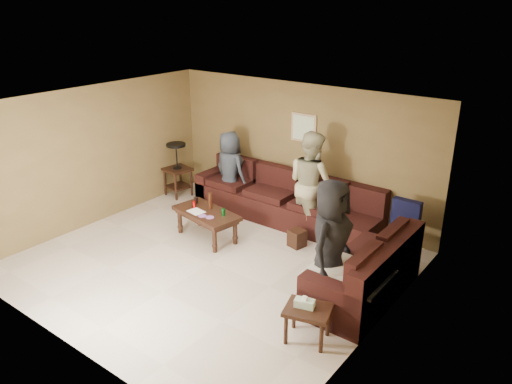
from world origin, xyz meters
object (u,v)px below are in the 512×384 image
sectional_sofa (306,225)px  person_left (230,170)px  coffee_table (206,215)px  person_middle (311,183)px  end_table_left (177,169)px  side_table_right (307,312)px  waste_bin (297,238)px  person_right (330,243)px

sectional_sofa → person_left: (-2.02, 0.42, 0.44)m
coffee_table → person_middle: (1.27, 1.30, 0.49)m
coffee_table → person_left: size_ratio=0.84×
coffee_table → end_table_left: (-1.83, 1.12, 0.16)m
side_table_right → person_middle: person_middle is taller
end_table_left → side_table_right: bearing=-27.5°
waste_bin → person_middle: size_ratio=0.16×
sectional_sofa → person_middle: person_middle is taller
side_table_right → person_middle: 3.08m
waste_bin → sectional_sofa: bearing=77.2°
end_table_left → person_right: (4.43, -1.51, 0.30)m
end_table_left → sectional_sofa: bearing=-3.8°
person_left → person_middle: size_ratio=0.83×
waste_bin → person_left: person_left is taller
waste_bin → person_right: person_right is taller
end_table_left → person_left: (1.26, 0.20, 0.18)m
waste_bin → person_left: bearing=162.3°
end_table_left → person_left: size_ratio=0.73×
side_table_right → sectional_sofa: bearing=121.9°
person_left → person_right: size_ratio=0.87×
end_table_left → person_right: size_ratio=0.64×
waste_bin → person_left: 2.17m
end_table_left → person_right: bearing=-18.9°
side_table_right → person_right: person_right is taller
coffee_table → side_table_right: size_ratio=2.00×
sectional_sofa → person_right: person_right is taller
end_table_left → person_middle: bearing=3.4°
coffee_table → side_table_right: (2.82, -1.30, -0.04)m
coffee_table → waste_bin: size_ratio=4.41×
person_right → coffee_table: bearing=75.6°
waste_bin → person_middle: (-0.14, 0.61, 0.77)m
side_table_right → person_right: (-0.23, 0.90, 0.49)m
person_left → coffee_table: bearing=122.0°
person_left → person_right: bearing=160.2°
coffee_table → person_right: size_ratio=0.73×
person_middle → waste_bin: bearing=122.5°
person_middle → person_right: size_ratio=1.04×
end_table_left → person_middle: size_ratio=0.61×
sectional_sofa → waste_bin: (-0.05, -0.21, -0.18)m
waste_bin → person_middle: 1.00m
person_left → person_middle: 1.84m
coffee_table → end_table_left: size_ratio=1.15×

